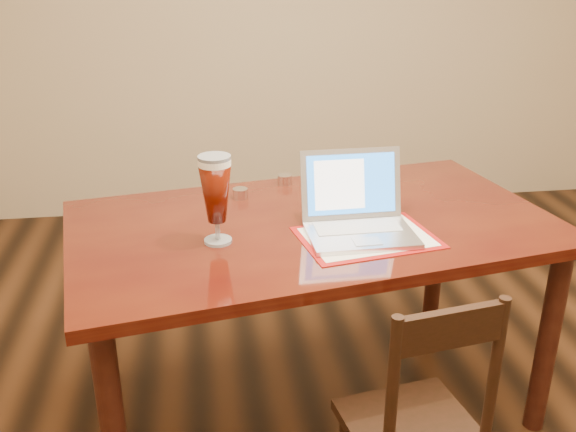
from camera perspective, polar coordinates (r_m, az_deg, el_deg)
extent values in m
cube|color=tan|center=(4.35, 0.11, 17.81)|extent=(4.50, 0.01, 2.70)
cube|color=#4A1709|center=(2.33, 2.31, -0.93)|extent=(1.87, 1.26, 0.04)
cylinder|color=#38170E|center=(2.59, 22.08, -10.34)|extent=(0.08, 0.08, 0.77)
cylinder|color=#38170E|center=(2.74, -16.41, -7.50)|extent=(0.08, 0.08, 0.77)
cylinder|color=#38170E|center=(3.14, 13.03, -3.13)|extent=(0.08, 0.08, 0.77)
cube|color=maroon|center=(2.20, 7.05, -1.91)|extent=(0.50, 0.40, 0.00)
cube|color=white|center=(2.20, 7.05, -1.86)|extent=(0.45, 0.35, 0.00)
cube|color=silver|center=(2.19, 6.52, -1.70)|extent=(0.36, 0.26, 0.02)
cube|color=silver|center=(2.23, 6.20, -0.96)|extent=(0.30, 0.12, 0.00)
cube|color=silver|center=(2.13, 7.03, -2.24)|extent=(0.09, 0.07, 0.00)
cube|color=silver|center=(2.28, 5.63, 2.86)|extent=(0.36, 0.08, 0.24)
cube|color=blue|center=(2.28, 5.67, 2.85)|extent=(0.32, 0.06, 0.20)
cube|color=white|center=(2.27, 4.61, 2.79)|extent=(0.18, 0.05, 0.17)
cylinder|color=silver|center=(2.17, -6.24, -2.18)|extent=(0.09, 0.09, 0.01)
cylinder|color=silver|center=(2.15, -6.28, -1.25)|extent=(0.02, 0.02, 0.07)
cylinder|color=white|center=(2.07, -6.56, 4.77)|extent=(0.11, 0.11, 0.02)
cylinder|color=silver|center=(2.06, -6.58, 5.20)|extent=(0.11, 0.11, 0.01)
cylinder|color=silver|center=(2.53, -4.26, 2.01)|extent=(0.06, 0.06, 0.04)
cylinder|color=silver|center=(2.68, -0.29, 3.27)|extent=(0.06, 0.06, 0.04)
cube|color=black|center=(2.06, 10.90, -18.07)|extent=(0.43, 0.42, 0.04)
cylinder|color=black|center=(1.74, 9.22, -15.65)|extent=(0.03, 0.03, 0.49)
cylinder|color=black|center=(1.88, 17.83, -13.36)|extent=(0.03, 0.03, 0.49)
cube|color=black|center=(1.71, 14.27, -9.67)|extent=(0.31, 0.08, 0.11)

